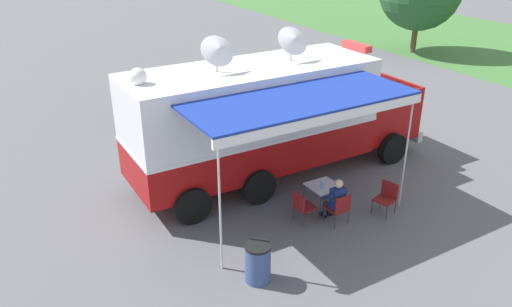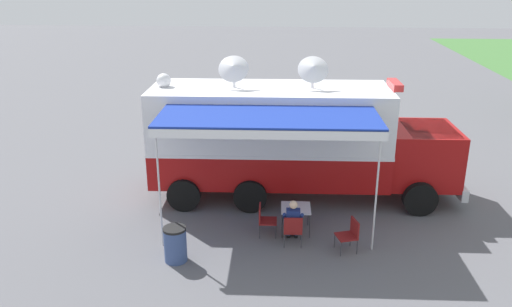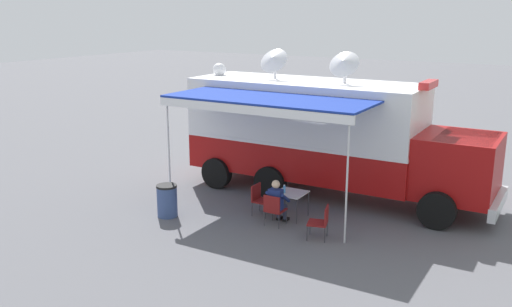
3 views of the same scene
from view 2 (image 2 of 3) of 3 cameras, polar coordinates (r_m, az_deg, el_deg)
ground_plane at (r=16.80m, az=1.44°, el=-4.50°), size 100.00×100.00×0.00m
lot_stripe at (r=20.11m, az=4.59°, el=-0.36°), size 0.22×4.80×0.01m
command_truck at (r=16.07m, az=4.16°, el=1.76°), size 5.01×9.54×4.53m
folding_table at (r=14.29m, az=4.39°, el=-6.12°), size 0.82×0.82×0.73m
water_bottle at (r=14.13m, az=3.80°, el=-5.70°), size 0.07×0.07×0.22m
folding_chair_at_table at (r=13.65m, az=4.08°, el=-8.18°), size 0.49×0.49×0.87m
folding_chair_beside_table at (r=14.15m, az=0.91°, el=-7.06°), size 0.49×0.49×0.87m
folding_chair_spare_by_truck at (r=13.62m, az=10.27°, el=-8.54°), size 0.60×0.60×0.87m
seated_responder at (r=13.76m, az=4.07°, el=-7.30°), size 0.67×0.56×1.25m
trash_bin at (r=13.17m, az=-8.84°, el=-9.80°), size 0.57×0.57×0.91m
car_behind_truck at (r=22.50m, az=1.30°, el=4.23°), size 4.28×2.17×1.76m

